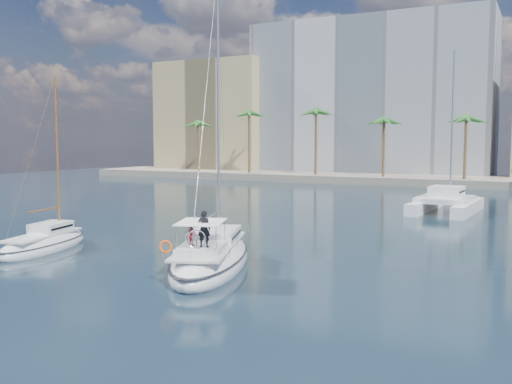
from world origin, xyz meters
The scene contains 10 objects.
ground centered at (0.00, 0.00, 0.00)m, with size 160.00×160.00×0.00m, color black.
quay centered at (0.00, 61.00, 0.60)m, with size 120.00×14.00×1.20m, color gray.
building_modern centered at (-12.00, 73.00, 14.00)m, with size 42.00×16.00×28.00m, color silver.
building_tan_left centered at (-42.00, 69.00, 11.00)m, with size 22.00×14.00×22.00m, color tan.
palm_left centered at (-34.00, 57.00, 10.28)m, with size 3.60×3.60×12.30m.
palm_centre centered at (0.00, 57.00, 10.28)m, with size 3.60×3.60×12.30m.
main_sloop centered at (0.53, -3.96, 0.53)m, with size 7.53×12.24×17.34m.
small_sloop centered at (-11.42, -4.54, 0.42)m, with size 4.07×8.44×11.64m.
catamaran centered at (8.31, 26.27, 1.11)m, with size 5.88×10.77×15.45m.
seagull centered at (-3.47, 0.75, 0.86)m, with size 1.12×0.48×0.21m.
Camera 1 is at (16.55, -30.15, 6.99)m, focal length 40.00 mm.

